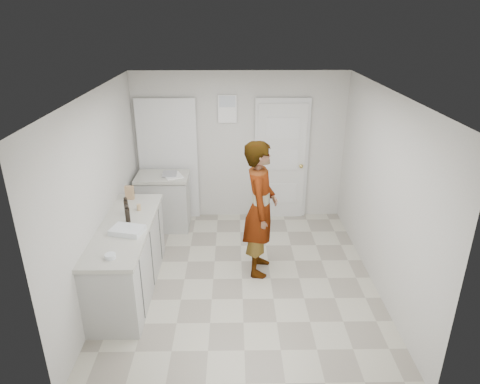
{
  "coord_description": "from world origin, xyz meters",
  "views": [
    {
      "loc": [
        -0.1,
        -4.88,
        3.34
      ],
      "look_at": [
        -0.02,
        0.4,
        1.11
      ],
      "focal_mm": 32.0,
      "sensor_mm": 36.0,
      "label": 1
    }
  ],
  "objects_px": {
    "oil_cruet_a": "(127,214)",
    "oil_cruet_b": "(126,206)",
    "egg_bowl": "(110,256)",
    "person": "(260,209)",
    "cake_mix_box": "(130,193)",
    "spice_jar": "(139,207)",
    "baking_dish": "(127,230)"
  },
  "relations": [
    {
      "from": "cake_mix_box",
      "to": "oil_cruet_b",
      "type": "distance_m",
      "value": 0.49
    },
    {
      "from": "spice_jar",
      "to": "oil_cruet_b",
      "type": "xyz_separation_m",
      "value": [
        -0.13,
        -0.12,
        0.07
      ]
    },
    {
      "from": "person",
      "to": "oil_cruet_b",
      "type": "distance_m",
      "value": 1.74
    },
    {
      "from": "person",
      "to": "oil_cruet_a",
      "type": "height_order",
      "value": "person"
    },
    {
      "from": "person",
      "to": "egg_bowl",
      "type": "bearing_deg",
      "value": 132.43
    },
    {
      "from": "person",
      "to": "spice_jar",
      "type": "xyz_separation_m",
      "value": [
        -1.6,
        0.01,
        0.03
      ]
    },
    {
      "from": "oil_cruet_a",
      "to": "oil_cruet_b",
      "type": "relative_size",
      "value": 0.99
    },
    {
      "from": "cake_mix_box",
      "to": "oil_cruet_a",
      "type": "relative_size",
      "value": 0.81
    },
    {
      "from": "oil_cruet_b",
      "to": "baking_dish",
      "type": "xyz_separation_m",
      "value": [
        0.12,
        -0.5,
        -0.09
      ]
    },
    {
      "from": "oil_cruet_a",
      "to": "baking_dish",
      "type": "bearing_deg",
      "value": -78.97
    },
    {
      "from": "person",
      "to": "spice_jar",
      "type": "relative_size",
      "value": 22.72
    },
    {
      "from": "spice_jar",
      "to": "oil_cruet_b",
      "type": "height_order",
      "value": "oil_cruet_b"
    },
    {
      "from": "spice_jar",
      "to": "oil_cruet_a",
      "type": "distance_m",
      "value": 0.36
    },
    {
      "from": "oil_cruet_a",
      "to": "egg_bowl",
      "type": "distance_m",
      "value": 0.85
    },
    {
      "from": "egg_bowl",
      "to": "baking_dish",
      "type": "bearing_deg",
      "value": 84.61
    },
    {
      "from": "oil_cruet_a",
      "to": "person",
      "type": "bearing_deg",
      "value": 11.24
    },
    {
      "from": "oil_cruet_a",
      "to": "egg_bowl",
      "type": "height_order",
      "value": "oil_cruet_a"
    },
    {
      "from": "oil_cruet_b",
      "to": "baking_dish",
      "type": "bearing_deg",
      "value": -76.41
    },
    {
      "from": "egg_bowl",
      "to": "spice_jar",
      "type": "bearing_deg",
      "value": 86.94
    },
    {
      "from": "person",
      "to": "egg_bowl",
      "type": "xyz_separation_m",
      "value": [
        -1.66,
        -1.18,
        0.01
      ]
    },
    {
      "from": "cake_mix_box",
      "to": "oil_cruet_a",
      "type": "distance_m",
      "value": 0.72
    },
    {
      "from": "person",
      "to": "spice_jar",
      "type": "distance_m",
      "value": 1.6
    },
    {
      "from": "spice_jar",
      "to": "baking_dish",
      "type": "distance_m",
      "value": 0.63
    },
    {
      "from": "baking_dish",
      "to": "person",
      "type": "bearing_deg",
      "value": 20.89
    },
    {
      "from": "egg_bowl",
      "to": "cake_mix_box",
      "type": "bearing_deg",
      "value": 94.93
    },
    {
      "from": "oil_cruet_b",
      "to": "egg_bowl",
      "type": "height_order",
      "value": "oil_cruet_b"
    },
    {
      "from": "person",
      "to": "egg_bowl",
      "type": "relative_size",
      "value": 15.71
    },
    {
      "from": "spice_jar",
      "to": "baking_dish",
      "type": "xyz_separation_m",
      "value": [
        -0.01,
        -0.63,
        -0.01
      ]
    },
    {
      "from": "baking_dish",
      "to": "egg_bowl",
      "type": "xyz_separation_m",
      "value": [
        -0.05,
        -0.57,
        -0.01
      ]
    },
    {
      "from": "baking_dish",
      "to": "egg_bowl",
      "type": "bearing_deg",
      "value": -95.39
    },
    {
      "from": "person",
      "to": "baking_dish",
      "type": "distance_m",
      "value": 1.72
    },
    {
      "from": "person",
      "to": "cake_mix_box",
      "type": "bearing_deg",
      "value": 85.26
    }
  ]
}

